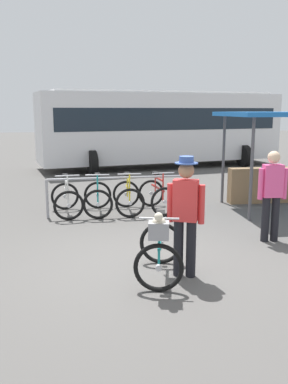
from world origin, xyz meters
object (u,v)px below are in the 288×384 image
at_px(racked_bike_yellow, 128,197).
at_px(person_with_featured_bike, 185,212).
at_px(racked_bike_teal, 98,198).
at_px(racked_bike_red, 158,196).
at_px(racked_bike_white, 67,199).
at_px(pedestrian_with_backpack, 271,190).
at_px(bus_distant, 161,125).
at_px(featured_bicycle, 160,247).
at_px(market_stall, 283,150).

bearing_deg(racked_bike_yellow, person_with_featured_bike, -83.92).
relative_size(racked_bike_teal, racked_bike_red, 0.92).
distance_m(racked_bike_white, racked_bike_teal, 0.70).
bearing_deg(racked_bike_red, person_with_featured_bike, -94.20).
bearing_deg(pedestrian_with_backpack, bus_distant, 90.74).
bearing_deg(pedestrian_with_backpack, person_with_featured_bike, -143.99).
height_order(racked_bike_white, racked_bike_teal, same).
relative_size(racked_bike_white, pedestrian_with_backpack, 0.73).
relative_size(racked_bike_yellow, bus_distant, 0.11).
height_order(racked_bike_yellow, featured_bicycle, featured_bicycle).
bearing_deg(market_stall, pedestrian_with_backpack, -119.24).
bearing_deg(featured_bicycle, racked_bike_yellow, 90.49).
bearing_deg(racked_bike_teal, pedestrian_with_backpack, -39.17).
relative_size(featured_bicycle, person_with_featured_bike, 0.72).
bearing_deg(person_with_featured_bike, pedestrian_with_backpack, 36.01).
bearing_deg(market_stall, person_with_featured_bike, -130.02).
xyz_separation_m(featured_bicycle, bus_distant, (2.16, 11.75, 1.25)).
bearing_deg(featured_bicycle, person_with_featured_bike, 14.59).
bearing_deg(featured_bicycle, market_stall, 47.66).
relative_size(racked_bike_teal, racked_bike_yellow, 0.99).
height_order(racked_bike_white, person_with_featured_bike, person_with_featured_bike).
bearing_deg(market_stall, bus_distant, 102.03).
distance_m(racked_bike_yellow, market_stall, 3.95).
distance_m(racked_bike_red, bus_distant, 8.01).
bearing_deg(market_stall, racked_bike_white, -177.53).
relative_size(featured_bicycle, market_stall, 0.40).
height_order(racked_bike_red, market_stall, market_stall).
bearing_deg(market_stall, racked_bike_teal, -177.50).
distance_m(racked_bike_teal, featured_bicycle, 4.02).
distance_m(racked_bike_teal, racked_bike_yellow, 0.70).
xyz_separation_m(racked_bike_teal, racked_bike_yellow, (0.70, 0.03, 0.00)).
xyz_separation_m(racked_bike_teal, market_stall, (4.51, 0.20, 1.03)).
distance_m(racked_bike_white, featured_bicycle, 4.17).
distance_m(bus_distant, market_stall, 7.78).
height_order(pedestrian_with_backpack, bus_distant, bus_distant).
height_order(featured_bicycle, market_stall, market_stall).
distance_m(racked_bike_white, bus_distant, 8.72).
bearing_deg(bus_distant, market_stall, -77.97).
xyz_separation_m(racked_bike_white, racked_bike_teal, (0.70, 0.03, 0.00)).
height_order(racked_bike_red, bus_distant, bus_distant).
bearing_deg(racked_bike_white, featured_bicycle, -69.92).
relative_size(racked_bike_white, racked_bike_teal, 1.09).
xyz_separation_m(featured_bicycle, market_stall, (3.78, 4.14, 0.91)).
xyz_separation_m(pedestrian_with_backpack, bus_distant, (-0.13, 10.26, 0.80)).
relative_size(racked_bike_white, racked_bike_yellow, 1.08).
xyz_separation_m(pedestrian_with_backpack, market_stall, (1.49, 2.66, 0.46)).
bearing_deg(pedestrian_with_backpack, racked_bike_red, 122.79).
relative_size(racked_bike_teal, featured_bicycle, 0.88).
xyz_separation_m(racked_bike_white, featured_bicycle, (1.43, -3.92, 0.12)).
distance_m(racked_bike_teal, pedestrian_with_backpack, 3.94).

